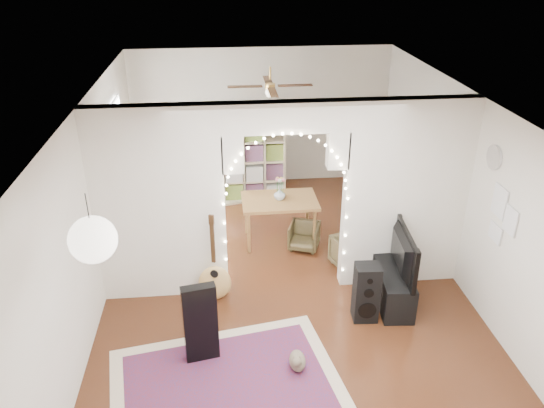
{
  "coord_description": "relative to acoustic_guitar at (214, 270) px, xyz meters",
  "views": [
    {
      "loc": [
        -0.82,
        -6.29,
        4.44
      ],
      "look_at": [
        -0.14,
        0.3,
        1.16
      ],
      "focal_mm": 35.0,
      "sensor_mm": 36.0,
      "label": 1
    }
  ],
  "objects": [
    {
      "name": "floor",
      "position": [
        0.98,
        0.25,
        -0.48
      ],
      "size": [
        7.5,
        7.5,
        0.0
      ],
      "primitive_type": "plane",
      "color": "black",
      "rests_on": "ground"
    },
    {
      "name": "ceiling",
      "position": [
        0.98,
        0.25,
        2.22
      ],
      "size": [
        5.0,
        7.5,
        0.02
      ],
      "primitive_type": "cube",
      "color": "white",
      "rests_on": "wall_back"
    },
    {
      "name": "wall_back",
      "position": [
        0.98,
        4.0,
        0.87
      ],
      "size": [
        5.0,
        0.02,
        2.7
      ],
      "primitive_type": "cube",
      "color": "silver",
      "rests_on": "floor"
    },
    {
      "name": "wall_left",
      "position": [
        -1.52,
        0.25,
        0.87
      ],
      "size": [
        0.02,
        7.5,
        2.7
      ],
      "primitive_type": "cube",
      "color": "silver",
      "rests_on": "floor"
    },
    {
      "name": "wall_right",
      "position": [
        3.48,
        0.25,
        0.87
      ],
      "size": [
        0.02,
        7.5,
        2.7
      ],
      "primitive_type": "cube",
      "color": "silver",
      "rests_on": "floor"
    },
    {
      "name": "divider_wall",
      "position": [
        0.98,
        0.25,
        0.94
      ],
      "size": [
        5.0,
        0.2,
        2.7
      ],
      "color": "silver",
      "rests_on": "floor"
    },
    {
      "name": "fairy_lights",
      "position": [
        0.98,
        0.12,
        1.07
      ],
      "size": [
        1.64,
        0.04,
        1.6
      ],
      "primitive_type": null,
      "color": "#FFEABF",
      "rests_on": "divider_wall"
    },
    {
      "name": "window",
      "position": [
        -1.49,
        2.05,
        1.02
      ],
      "size": [
        0.04,
        1.2,
        1.4
      ],
      "primitive_type": "cube",
      "color": "white",
      "rests_on": "wall_left"
    },
    {
      "name": "wall_clock",
      "position": [
        3.46,
        -0.35,
        1.62
      ],
      "size": [
        0.03,
        0.31,
        0.31
      ],
      "primitive_type": "cylinder",
      "rotation": [
        0.0,
        1.57,
        0.0
      ],
      "color": "white",
      "rests_on": "wall_right"
    },
    {
      "name": "picture_frames",
      "position": [
        3.46,
        -0.75,
        1.02
      ],
      "size": [
        0.02,
        0.5,
        0.7
      ],
      "primitive_type": null,
      "color": "white",
      "rests_on": "wall_right"
    },
    {
      "name": "paper_lantern",
      "position": [
        -0.92,
        -2.15,
        1.77
      ],
      "size": [
        0.4,
        0.4,
        0.4
      ],
      "primitive_type": "sphere",
      "color": "white",
      "rests_on": "ceiling"
    },
    {
      "name": "ceiling_fan",
      "position": [
        0.98,
        2.25,
        1.92
      ],
      "size": [
        1.1,
        1.1,
        0.3
      ],
      "primitive_type": null,
      "color": "gold",
      "rests_on": "ceiling"
    },
    {
      "name": "area_rug",
      "position": [
        0.12,
        -1.64,
        -0.48
      ],
      "size": [
        2.81,
        2.29,
        0.02
      ],
      "primitive_type": "cube",
      "rotation": [
        0.0,
        0.0,
        0.17
      ],
      "color": "maroon",
      "rests_on": "floor"
    },
    {
      "name": "guitar_case",
      "position": [
        -0.16,
        -1.15,
        0.03
      ],
      "size": [
        0.41,
        0.2,
        1.02
      ],
      "primitive_type": "cube",
      "rotation": [
        0.0,
        0.0,
        0.19
      ],
      "color": "black",
      "rests_on": "floor"
    },
    {
      "name": "acoustic_guitar",
      "position": [
        0.0,
        0.0,
        0.0
      ],
      "size": [
        0.47,
        0.32,
        1.11
      ],
      "rotation": [
        0.0,
        0.0,
        -0.41
      ],
      "color": "tan",
      "rests_on": "floor"
    },
    {
      "name": "tabby_cat",
      "position": [
        0.93,
        -1.44,
        -0.37
      ],
      "size": [
        0.25,
        0.45,
        0.29
      ],
      "rotation": [
        0.0,
        0.0,
        -0.23
      ],
      "color": "brown",
      "rests_on": "floor"
    },
    {
      "name": "floor_speaker",
      "position": [
        1.94,
        -0.61,
        -0.08
      ],
      "size": [
        0.33,
        0.3,
        0.81
      ],
      "rotation": [
        0.0,
        0.0,
        -0.06
      ],
      "color": "black",
      "rests_on": "floor"
    },
    {
      "name": "media_console",
      "position": [
        2.39,
        -0.32,
        -0.23
      ],
      "size": [
        0.48,
        1.03,
        0.5
      ],
      "primitive_type": "cube",
      "rotation": [
        0.0,
        0.0,
        -0.09
      ],
      "color": "black",
      "rests_on": "floor"
    },
    {
      "name": "tv",
      "position": [
        2.39,
        -0.32,
        0.32
      ],
      "size": [
        0.23,
        1.08,
        0.62
      ],
      "primitive_type": "imported",
      "rotation": [
        0.0,
        0.0,
        1.48
      ],
      "color": "black",
      "rests_on": "media_console"
    },
    {
      "name": "bookcase",
      "position": [
        0.57,
        3.17,
        0.31
      ],
      "size": [
        1.59,
        0.75,
        1.58
      ],
      "primitive_type": "cube",
      "rotation": [
        0.0,
        0.0,
        0.24
      ],
      "color": "#C1B08C",
      "rests_on": "floor"
    },
    {
      "name": "dining_table",
      "position": [
        1.06,
        1.51,
        0.2
      ],
      "size": [
        1.21,
        0.81,
        0.76
      ],
      "rotation": [
        0.0,
        0.0,
        0.01
      ],
      "color": "brown",
      "rests_on": "floor"
    },
    {
      "name": "flower_vase",
      "position": [
        1.06,
        1.51,
        0.37
      ],
      "size": [
        0.18,
        0.18,
        0.19
      ],
      "primitive_type": "imported",
      "rotation": [
        0.0,
        0.0,
        0.01
      ],
      "color": "silver",
      "rests_on": "dining_table"
    },
    {
      "name": "dining_chair_left",
      "position": [
        1.43,
        1.24,
        -0.27
      ],
      "size": [
        0.59,
        0.6,
        0.43
      ],
      "primitive_type": "imported",
      "rotation": [
        0.0,
        0.0,
        -0.35
      ],
      "color": "#4E4327",
      "rests_on": "floor"
    },
    {
      "name": "dining_chair_right",
      "position": [
        2.07,
        0.6,
        -0.23
      ],
      "size": [
        0.69,
        0.7,
        0.5
      ],
      "primitive_type": "imported",
      "rotation": [
        0.0,
        0.0,
        0.34
      ],
      "color": "#4E4327",
      "rests_on": "floor"
    }
  ]
}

